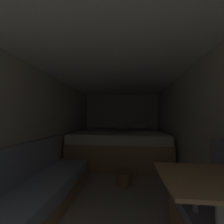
{
  "coord_description": "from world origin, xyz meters",
  "views": [
    {
      "loc": [
        0.24,
        -0.57,
        1.18
      ],
      "look_at": [
        -0.09,
        2.41,
        1.3
      ],
      "focal_mm": 23.52,
      "sensor_mm": 36.0,
      "label": 1
    }
  ],
  "objects": [
    {
      "name": "wicker_basket",
      "position": [
        0.16,
        2.11,
        0.11
      ],
      "size": [
        0.28,
        0.28,
        0.22
      ],
      "color": "olive",
      "rests_on": "ground"
    },
    {
      "name": "bed",
      "position": [
        0.0,
        3.57,
        0.41
      ],
      "size": [
        2.39,
        2.01,
        0.98
      ],
      "color": "tan",
      "rests_on": "ground"
    },
    {
      "name": "dinette_table",
      "position": [
        0.79,
        0.58,
        0.64
      ],
      "size": [
        0.62,
        0.64,
        0.76
      ],
      "color": "tan",
      "rests_on": "ground"
    },
    {
      "name": "wall_right",
      "position": [
        1.28,
        1.97,
        1.0
      ],
      "size": [
        0.05,
        5.28,
        2.01
      ],
      "primitive_type": "cube",
      "color": "beige",
      "rests_on": "ground"
    },
    {
      "name": "wall_left",
      "position": [
        -1.28,
        1.97,
        1.0
      ],
      "size": [
        0.05,
        5.28,
        2.01
      ],
      "primitive_type": "cube",
      "color": "beige",
      "rests_on": "ground"
    },
    {
      "name": "ground_plane",
      "position": [
        0.0,
        1.97,
        0.0
      ],
      "size": [
        7.28,
        7.28,
        0.0
      ],
      "primitive_type": "plane",
      "color": "#B2A893"
    },
    {
      "name": "sofa_left",
      "position": [
        -0.94,
        1.08,
        0.26
      ],
      "size": [
        0.69,
        2.44,
        0.83
      ],
      "color": "tan",
      "rests_on": "ground"
    },
    {
      "name": "wall_back",
      "position": [
        0.0,
        4.63,
        1.0
      ],
      "size": [
        2.61,
        0.05,
        2.01
      ],
      "primitive_type": "cube",
      "color": "beige",
      "rests_on": "ground"
    },
    {
      "name": "ceiling_slab",
      "position": [
        0.0,
        1.97,
        2.03
      ],
      "size": [
        2.61,
        5.28,
        0.05
      ],
      "primitive_type": "cube",
      "color": "white",
      "rests_on": "wall_left"
    }
  ]
}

